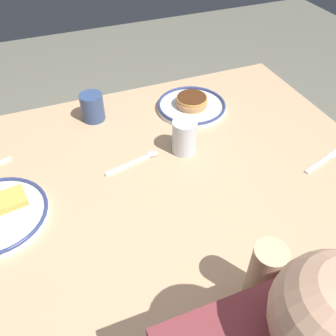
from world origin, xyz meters
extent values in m
plane|color=#68675A|center=(0.00, 0.00, 0.00)|extent=(6.00, 6.00, 0.00)
cube|color=tan|center=(0.00, 0.00, 0.71)|extent=(1.34, 0.95, 0.04)
cylinder|color=tan|center=(-0.57, -0.37, 0.35)|extent=(0.06, 0.06, 0.69)
cylinder|color=tan|center=(0.57, -0.37, 0.35)|extent=(0.06, 0.06, 0.69)
cylinder|color=white|center=(-0.22, -0.26, 0.74)|extent=(0.26, 0.26, 0.01)
torus|color=navy|center=(-0.22, -0.26, 0.75)|extent=(0.25, 0.25, 0.01)
cylinder|color=tan|center=(-0.22, -0.26, 0.75)|extent=(0.11, 0.11, 0.01)
cylinder|color=tan|center=(-0.22, -0.26, 0.76)|extent=(0.12, 0.12, 0.01)
cylinder|color=gold|center=(-0.22, -0.26, 0.78)|extent=(0.11, 0.11, 0.01)
cylinder|color=#4C2814|center=(-0.22, -0.26, 0.78)|extent=(0.11, 0.11, 0.00)
cube|color=gold|center=(0.46, 0.00, 0.76)|extent=(0.13, 0.09, 0.02)
cylinder|color=#334772|center=(0.13, -0.33, 0.78)|extent=(0.08, 0.08, 0.10)
torus|color=#334772|center=(0.12, -0.37, 0.78)|extent=(0.03, 0.07, 0.07)
cylinder|color=brown|center=(0.13, -0.33, 0.81)|extent=(0.07, 0.07, 0.01)
cylinder|color=silver|center=(-0.10, -0.04, 0.79)|extent=(0.08, 0.08, 0.11)
cylinder|color=black|center=(-0.10, -0.04, 0.77)|extent=(0.07, 0.07, 0.08)
cube|color=silver|center=(-0.48, 0.17, 0.74)|extent=(0.17, 0.06, 0.01)
cube|color=silver|center=(0.08, -0.04, 0.74)|extent=(0.17, 0.05, 0.01)
ellipsoid|color=silver|center=(0.01, -0.06, 0.74)|extent=(0.04, 0.03, 0.01)
cylinder|color=tan|center=(-0.05, 0.48, 0.77)|extent=(0.08, 0.08, 0.26)
camera|label=1|loc=(0.28, 0.76, 1.49)|focal=38.09mm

